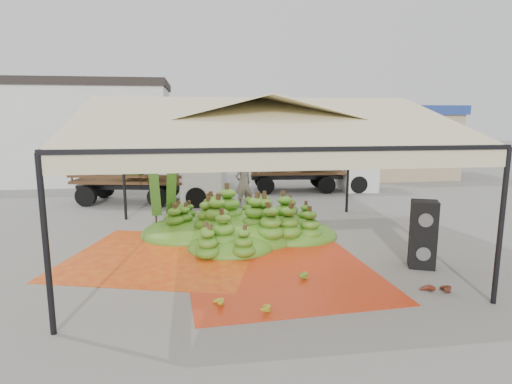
{
  "coord_description": "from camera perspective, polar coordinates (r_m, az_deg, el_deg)",
  "views": [
    {
      "loc": [
        -1.65,
        -10.96,
        3.55
      ],
      "look_at": [
        0.2,
        1.5,
        1.3
      ],
      "focal_mm": 30.0,
      "sensor_mm": 36.0,
      "label": 1
    }
  ],
  "objects": [
    {
      "name": "ground",
      "position": [
        11.64,
        0.11,
        -7.63
      ],
      "size": [
        90.0,
        90.0,
        0.0
      ],
      "primitive_type": "plane",
      "color": "slate",
      "rests_on": "ground"
    },
    {
      "name": "canopy_tent",
      "position": [
        11.09,
        0.12,
        8.83
      ],
      "size": [
        8.1,
        8.1,
        4.0
      ],
      "color": "black",
      "rests_on": "ground"
    },
    {
      "name": "building_white",
      "position": [
        26.33,
        -27.15,
        7.21
      ],
      "size": [
        14.3,
        6.3,
        5.4
      ],
      "color": "silver",
      "rests_on": "ground"
    },
    {
      "name": "building_tan",
      "position": [
        26.68,
        17.58,
        6.5
      ],
      "size": [
        6.3,
        5.3,
        4.1
      ],
      "color": "tan",
      "rests_on": "ground"
    },
    {
      "name": "tarp_left",
      "position": [
        11.37,
        -12.3,
        -8.27
      ],
      "size": [
        5.56,
        5.41,
        0.01
      ],
      "primitive_type": "cube",
      "rotation": [
        0.0,
        0.0,
        -0.27
      ],
      "color": "orange",
      "rests_on": "ground"
    },
    {
      "name": "tarp_right",
      "position": [
        10.0,
        3.42,
        -10.66
      ],
      "size": [
        4.51,
        4.71,
        0.01
      ],
      "primitive_type": "cube",
      "rotation": [
        0.0,
        0.0,
        0.06
      ],
      "color": "red",
      "rests_on": "ground"
    },
    {
      "name": "banana_heap",
      "position": [
        12.72,
        -1.76,
        -3.06
      ],
      "size": [
        6.46,
        5.46,
        1.3
      ],
      "primitive_type": "ellipsoid",
      "rotation": [
        0.0,
        0.0,
        -0.08
      ],
      "color": "#397618",
      "rests_on": "ground"
    },
    {
      "name": "hand_yellow_a",
      "position": [
        8.12,
        0.66,
        -14.99
      ],
      "size": [
        0.54,
        0.48,
        0.21
      ],
      "primitive_type": "ellipsoid",
      "rotation": [
        0.0,
        0.0,
        -0.26
      ],
      "color": "gold",
      "rests_on": "ground"
    },
    {
      "name": "hand_yellow_b",
      "position": [
        8.35,
        -5.52,
        -14.32
      ],
      "size": [
        0.54,
        0.48,
        0.21
      ],
      "primitive_type": "ellipsoid",
      "rotation": [
        0.0,
        0.0,
        0.27
      ],
      "color": "gold",
      "rests_on": "ground"
    },
    {
      "name": "hand_red_a",
      "position": [
        9.69,
        23.48,
        -11.56
      ],
      "size": [
        0.58,
        0.53,
        0.22
      ],
      "primitive_type": "ellipsoid",
      "rotation": [
        0.0,
        0.0,
        -0.34
      ],
      "color": "#522412",
      "rests_on": "ground"
    },
    {
      "name": "hand_red_b",
      "position": [
        9.55,
        21.84,
        -11.84
      ],
      "size": [
        0.54,
        0.53,
        0.19
      ],
      "primitive_type": "ellipsoid",
      "rotation": [
        0.0,
        0.0,
        0.61
      ],
      "color": "#622916",
      "rests_on": "ground"
    },
    {
      "name": "hand_green",
      "position": [
        9.67,
        5.73,
        -10.77
      ],
      "size": [
        0.59,
        0.53,
        0.22
      ],
      "primitive_type": "ellipsoid",
      "rotation": [
        0.0,
        0.0,
        -0.3
      ],
      "color": "#547418",
      "rests_on": "ground"
    },
    {
      "name": "hanging_bunches",
      "position": [
        13.14,
        10.45,
        5.9
      ],
      "size": [
        1.74,
        0.24,
        0.2
      ],
      "color": "#4E6E17",
      "rests_on": "ground"
    },
    {
      "name": "speaker_stack",
      "position": [
        10.84,
        21.38,
        -5.27
      ],
      "size": [
        0.73,
        0.69,
        1.61
      ],
      "rotation": [
        0.0,
        0.0,
        -0.39
      ],
      "color": "black",
      "rests_on": "ground"
    },
    {
      "name": "banana_leaves",
      "position": [
        13.49,
        -11.91,
        -5.35
      ],
      "size": [
        0.96,
        1.36,
        3.7
      ],
      "primitive_type": null,
      "color": "#2C7A20",
      "rests_on": "ground"
    },
    {
      "name": "vendor",
      "position": [
        16.72,
        -1.71,
        1.16
      ],
      "size": [
        0.81,
        0.69,
        1.89
      ],
      "primitive_type": "imported",
      "rotation": [
        0.0,
        0.0,
        3.56
      ],
      "color": "gray",
      "rests_on": "ground"
    },
    {
      "name": "truck_left",
      "position": [
        18.02,
        -13.05,
        2.64
      ],
      "size": [
        6.35,
        3.23,
        2.08
      ],
      "rotation": [
        0.0,
        0.0,
        -0.2
      ],
      "color": "#482B18",
      "rests_on": "ground"
    },
    {
      "name": "truck_right",
      "position": [
        20.72,
        8.23,
        3.67
      ],
      "size": [
        6.06,
        2.44,
        2.04
      ],
      "rotation": [
        0.0,
        0.0,
        -0.07
      ],
      "color": "#50341A",
      "rests_on": "ground"
    }
  ]
}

